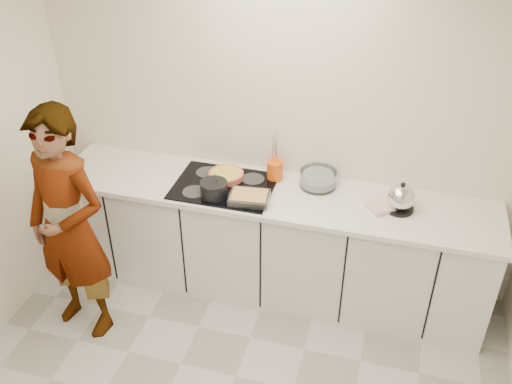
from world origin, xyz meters
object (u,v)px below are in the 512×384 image
(utensil_crock, at_px, (275,170))
(cook, at_px, (69,228))
(hob, at_px, (224,186))
(kettle, at_px, (401,198))
(mixing_bowl, at_px, (318,179))
(tart_dish, at_px, (226,175))
(baking_dish, at_px, (249,197))
(saucepan, at_px, (214,189))

(utensil_crock, bearing_deg, cook, -142.89)
(utensil_crock, distance_m, cook, 1.50)
(hob, relative_size, kettle, 3.23)
(mixing_bowl, relative_size, utensil_crock, 1.85)
(tart_dish, distance_m, baking_dish, 0.35)
(tart_dish, relative_size, saucepan, 1.08)
(saucepan, height_order, kettle, kettle)
(utensil_crock, bearing_deg, tart_dish, -164.29)
(tart_dish, relative_size, utensil_crock, 1.78)
(baking_dish, bearing_deg, kettle, 10.38)
(baking_dish, bearing_deg, cook, -153.06)
(baking_dish, distance_m, kettle, 1.04)
(kettle, distance_m, utensil_crock, 0.94)
(baking_dish, bearing_deg, mixing_bowl, 38.67)
(saucepan, height_order, baking_dish, saucepan)
(mixing_bowl, height_order, utensil_crock, utensil_crock)
(hob, height_order, saucepan, saucepan)
(tart_dish, xyz_separation_m, mixing_bowl, (0.68, 0.09, 0.02))
(tart_dish, bearing_deg, mixing_bowl, 7.67)
(baking_dish, bearing_deg, utensil_crock, 74.21)
(utensil_crock, height_order, cook, cook)
(hob, distance_m, cook, 1.11)
(hob, height_order, utensil_crock, utensil_crock)
(baking_dish, bearing_deg, saucepan, 179.60)
(mixing_bowl, distance_m, kettle, 0.62)
(hob, distance_m, tart_dish, 0.11)
(utensil_crock, bearing_deg, kettle, -9.85)
(tart_dish, xyz_separation_m, kettle, (1.27, -0.06, 0.06))
(baking_dish, xyz_separation_m, mixing_bowl, (0.42, 0.34, 0.01))
(saucepan, bearing_deg, cook, -146.24)
(kettle, xyz_separation_m, utensil_crock, (-0.92, 0.16, -0.02))
(baking_dish, bearing_deg, hob, 148.30)
(tart_dish, distance_m, saucepan, 0.25)
(saucepan, relative_size, utensil_crock, 1.64)
(mixing_bowl, xyz_separation_m, cook, (-1.52, -0.90, -0.09))
(baking_dish, xyz_separation_m, utensil_crock, (0.10, 0.35, 0.03))
(hob, relative_size, cook, 0.41)
(hob, xyz_separation_m, baking_dish, (0.23, -0.14, 0.04))
(tart_dish, bearing_deg, utensil_crock, 15.71)
(kettle, relative_size, utensil_crock, 1.48)
(mixing_bowl, distance_m, cook, 1.77)
(baking_dish, relative_size, kettle, 1.33)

